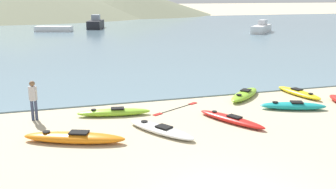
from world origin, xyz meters
TOP-DOWN VIEW (x-y plane):
  - bay_water at (0.00, 44.84)m, footprint 160.00×70.00m
  - far_hill_right at (15.50, 93.37)m, footprint 44.40×44.40m
  - kayak_on_sand_0 at (2.80, 5.89)m, footprint 1.92×3.12m
  - kayak_on_sand_1 at (-1.51, 8.13)m, footprint 3.10×1.08m
  - kayak_on_sand_3 at (6.22, 6.71)m, footprint 2.94×1.69m
  - kayak_on_sand_4 at (-3.33, 5.47)m, footprint 3.58×2.07m
  - kayak_on_sand_6 at (-0.22, 5.53)m, footprint 2.23×3.05m
  - kayak_on_sand_7 at (7.97, 8.79)m, footprint 1.06×2.96m
  - kayak_on_sand_9 at (5.11, 9.14)m, footprint 2.71×2.59m
  - person_near_waterline at (-4.67, 8.49)m, footprint 0.33×0.25m
  - moored_boat_1 at (3.15, 51.65)m, footprint 3.16×5.27m
  - moored_boat_3 at (23.16, 38.54)m, footprint 4.88×5.02m
  - moored_boat_4 at (-2.91, 48.26)m, footprint 5.16×3.15m
  - loose_paddle at (1.29, 8.30)m, footprint 2.50×1.53m

SIDE VIEW (x-z plane):
  - loose_paddle at x=1.29m, z-range 0.00..0.03m
  - bay_water at x=0.00m, z-range 0.00..0.06m
  - kayak_on_sand_6 at x=-0.22m, z-range -0.02..0.27m
  - kayak_on_sand_0 at x=2.80m, z-range -0.02..0.28m
  - kayak_on_sand_7 at x=7.97m, z-range -0.02..0.29m
  - kayak_on_sand_1 at x=-1.51m, z-range -0.02..0.32m
  - kayak_on_sand_3 at x=6.22m, z-range -0.02..0.34m
  - kayak_on_sand_9 at x=5.11m, z-range -0.02..0.36m
  - kayak_on_sand_4 at x=-3.33m, z-range -0.02..0.38m
  - moored_boat_4 at x=-2.91m, z-range 0.06..0.77m
  - moored_boat_3 at x=23.16m, z-range -0.18..1.44m
  - moored_boat_1 at x=3.15m, z-range -0.24..1.74m
  - person_near_waterline at x=-4.67m, z-range 0.12..1.74m
  - far_hill_right at x=15.50m, z-range 0.00..6.99m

